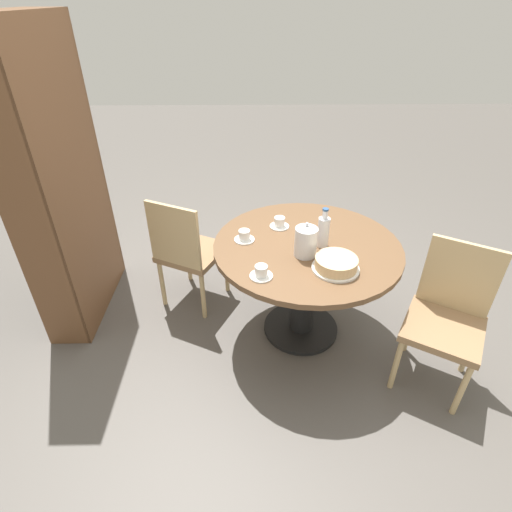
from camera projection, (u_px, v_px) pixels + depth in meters
The scene contains 11 objects.
ground_plane at pixel (300, 329), 2.89m from camera, with size 14.00×14.00×0.00m, color #56514C.
dining_table at pixel (305, 267), 2.59m from camera, with size 1.18×1.18×0.72m.
chair_a at pixel (447, 316), 2.31m from camera, with size 0.58×0.58×0.89m.
chair_b at pixel (187, 251), 2.89m from camera, with size 0.56×0.56×0.89m.
bookshelf at pixel (64, 192), 2.64m from camera, with size 0.91×0.28×1.97m.
coffee_pot at pixel (306, 241), 2.34m from camera, with size 0.13×0.13×0.22m.
water_bottle at pixel (323, 231), 2.43m from camera, with size 0.07×0.07×0.26m.
cake_main at pixel (336, 264), 2.25m from camera, with size 0.27×0.27×0.08m.
cup_a at pixel (279, 223), 2.67m from camera, with size 0.13×0.13×0.07m.
cup_b at pixel (244, 236), 2.52m from camera, with size 0.13×0.13×0.07m.
cup_c at pixel (261, 272), 2.19m from camera, with size 0.13×0.13×0.07m.
Camera 1 is at (-2.12, 0.36, 2.03)m, focal length 28.00 mm.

